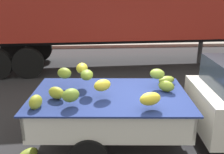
{
  "coord_description": "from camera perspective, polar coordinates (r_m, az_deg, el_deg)",
  "views": [
    {
      "loc": [
        -1.06,
        -4.14,
        2.88
      ],
      "look_at": [
        -0.72,
        0.75,
        1.22
      ],
      "focal_mm": 39.83,
      "sensor_mm": 36.0,
      "label": 1
    }
  ],
  "objects": [
    {
      "name": "ground",
      "position": [
        5.16,
        8.91,
        -15.49
      ],
      "size": [
        220.0,
        220.0,
        0.0
      ],
      "primitive_type": "plane",
      "color": "#28282B"
    },
    {
      "name": "fallen_banana_bunch_near_tailgate",
      "position": [
        4.98,
        -18.68,
        -16.49
      ],
      "size": [
        0.44,
        0.45,
        0.18
      ],
      "primitive_type": "ellipsoid",
      "rotation": [
        0.0,
        0.0,
        3.99
      ],
      "color": "olive",
      "rests_on": "ground"
    },
    {
      "name": "curb_strip",
      "position": [
        14.2,
        0.38,
        7.36
      ],
      "size": [
        80.0,
        0.8,
        0.16
      ],
      "primitive_type": "cube",
      "color": "gray",
      "rests_on": "ground"
    },
    {
      "name": "semi_trailer",
      "position": [
        10.05,
        2.52,
        16.77
      ],
      "size": [
        12.1,
        3.1,
        3.95
      ],
      "rotation": [
        0.0,
        0.0,
        0.04
      ],
      "color": "maroon",
      "rests_on": "ground"
    },
    {
      "name": "pickup_truck",
      "position": [
        5.13,
        22.87,
        -5.74
      ],
      "size": [
        5.26,
        2.15,
        1.7
      ],
      "rotation": [
        0.0,
        0.0,
        -0.07
      ],
      "color": "silver",
      "rests_on": "ground"
    }
  ]
}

